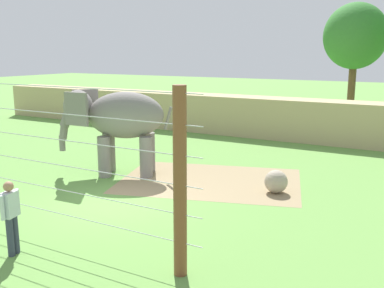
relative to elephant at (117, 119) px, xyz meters
name	(u,v)px	position (x,y,z in m)	size (l,w,h in m)	color
ground_plane	(114,203)	(1.87, -2.61, -2.03)	(120.00, 120.00, 0.00)	#609342
dirt_patch	(210,181)	(3.32, 0.82, -2.02)	(6.10, 4.30, 0.01)	#937F5B
embankment_wall	(260,117)	(1.87, 9.54, -1.00)	(36.00, 1.80, 2.05)	tan
elephant	(117,119)	(0.00, 0.00, 0.00)	(3.77, 2.81, 3.06)	gray
enrichment_ball	(276,182)	(5.74, 0.64, -1.66)	(0.73, 0.73, 0.73)	tan
cable_fence	(37,160)	(1.87, -5.33, -0.12)	(8.83, 0.27, 3.78)	brown
zookeeper	(11,215)	(2.12, -6.35, -1.10)	(0.29, 0.58, 1.67)	#33384C
tree_left_of_centre	(355,37)	(5.25, 16.07, 3.23)	(3.73, 3.73, 7.26)	brown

